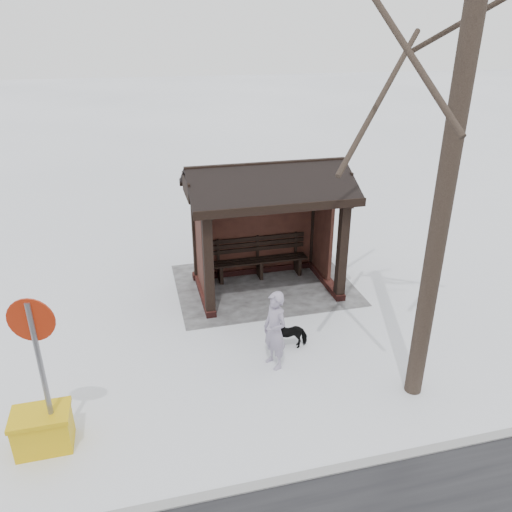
% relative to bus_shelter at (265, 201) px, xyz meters
% --- Properties ---
extents(ground, '(120.00, 120.00, 0.00)m').
position_rel_bus_shelter_xyz_m(ground, '(0.00, 0.16, -2.17)').
color(ground, white).
rests_on(ground, ground).
extents(kerb, '(120.00, 0.15, 0.06)m').
position_rel_bus_shelter_xyz_m(kerb, '(0.00, 5.66, -2.16)').
color(kerb, gray).
rests_on(kerb, ground).
extents(trampled_patch, '(4.20, 3.20, 0.02)m').
position_rel_bus_shelter_xyz_m(trampled_patch, '(0.00, -0.04, -2.16)').
color(trampled_patch, gray).
rests_on(trampled_patch, ground).
extents(bus_shelter, '(3.60, 2.40, 3.09)m').
position_rel_bus_shelter_xyz_m(bus_shelter, '(0.00, 0.00, 0.00)').
color(bus_shelter, '#341413').
rests_on(bus_shelter, ground).
extents(pedestrian, '(0.54, 0.65, 1.52)m').
position_rel_bus_shelter_xyz_m(pedestrian, '(0.63, 3.10, -1.41)').
color(pedestrian, '#9389A1').
rests_on(pedestrian, ground).
extents(dog, '(0.75, 0.44, 0.59)m').
position_rel_bus_shelter_xyz_m(dog, '(0.18, 2.53, -1.87)').
color(dog, black).
rests_on(dog, ground).
extents(grit_bin, '(0.84, 0.58, 0.64)m').
position_rel_bus_shelter_xyz_m(grit_bin, '(4.50, 4.18, -1.84)').
color(grit_bin, gold).
rests_on(grit_bin, ground).
extents(road_sign, '(0.63, 0.18, 2.53)m').
position_rel_bus_shelter_xyz_m(road_sign, '(4.33, 4.21, -0.36)').
color(road_sign, slate).
rests_on(road_sign, ground).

